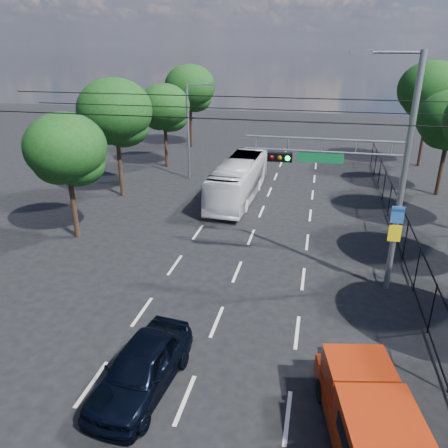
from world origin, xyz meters
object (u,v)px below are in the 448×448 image
(white_bus, at_px, (239,179))
(white_van, at_px, (219,193))
(navy_hatchback, at_px, (141,368))
(signal_mast, at_px, (372,167))
(red_pickup, at_px, (369,417))

(white_bus, distance_m, white_van, 1.70)
(white_van, bearing_deg, navy_hatchback, -86.37)
(signal_mast, distance_m, navy_hatchback, 11.21)
(white_van, bearing_deg, white_bus, 42.95)
(red_pickup, bearing_deg, navy_hatchback, 173.76)
(navy_hatchback, distance_m, white_bus, 18.04)
(navy_hatchback, bearing_deg, signal_mast, 55.30)
(white_van, bearing_deg, red_pickup, -67.38)
(red_pickup, height_order, white_bus, white_bus)
(red_pickup, xyz_separation_m, white_bus, (-6.91, 18.72, 0.35))
(white_bus, relative_size, white_van, 2.40)
(red_pickup, bearing_deg, white_bus, 110.27)
(navy_hatchback, height_order, white_bus, white_bus)
(signal_mast, distance_m, white_bus, 13.07)
(red_pickup, relative_size, white_van, 1.31)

